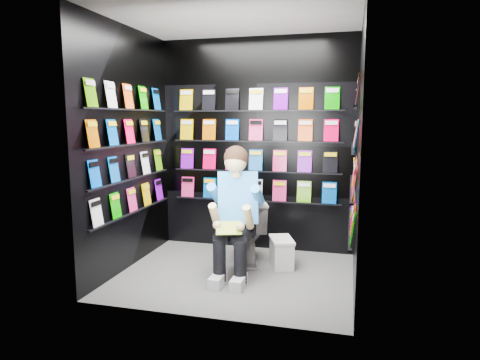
# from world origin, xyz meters

# --- Properties ---
(floor) EXTENTS (2.40, 2.40, 0.00)m
(floor) POSITION_xyz_m (0.00, 0.00, 0.00)
(floor) COLOR #60605D
(floor) RESTS_ON ground
(ceiling) EXTENTS (2.40, 2.40, 0.00)m
(ceiling) POSITION_xyz_m (0.00, 0.00, 2.60)
(ceiling) COLOR white
(ceiling) RESTS_ON floor
(wall_back) EXTENTS (2.40, 0.04, 2.60)m
(wall_back) POSITION_xyz_m (0.00, 1.00, 1.30)
(wall_back) COLOR black
(wall_back) RESTS_ON floor
(wall_front) EXTENTS (2.40, 0.04, 2.60)m
(wall_front) POSITION_xyz_m (0.00, -1.00, 1.30)
(wall_front) COLOR black
(wall_front) RESTS_ON floor
(wall_left) EXTENTS (0.04, 2.00, 2.60)m
(wall_left) POSITION_xyz_m (-1.20, 0.00, 1.30)
(wall_left) COLOR black
(wall_left) RESTS_ON floor
(wall_right) EXTENTS (0.04, 2.00, 2.60)m
(wall_right) POSITION_xyz_m (1.20, 0.00, 1.30)
(wall_right) COLOR black
(wall_right) RESTS_ON floor
(comics_back) EXTENTS (2.10, 0.06, 1.37)m
(comics_back) POSITION_xyz_m (0.00, 0.97, 1.31)
(comics_back) COLOR #E0266F
(comics_back) RESTS_ON wall_back
(comics_left) EXTENTS (0.06, 1.70, 1.37)m
(comics_left) POSITION_xyz_m (-1.17, 0.00, 1.31)
(comics_left) COLOR #E0266F
(comics_left) RESTS_ON wall_left
(comics_right) EXTENTS (0.06, 1.70, 1.37)m
(comics_right) POSITION_xyz_m (1.17, 0.00, 1.31)
(comics_right) COLOR #E0266F
(comics_right) RESTS_ON wall_right
(toilet) EXTENTS (0.62, 0.84, 0.73)m
(toilet) POSITION_xyz_m (0.01, 0.44, 0.37)
(toilet) COLOR silver
(toilet) RESTS_ON floor
(longbox) EXTENTS (0.33, 0.43, 0.29)m
(longbox) POSITION_xyz_m (0.43, 0.40, 0.14)
(longbox) COLOR silver
(longbox) RESTS_ON floor
(longbox_lid) EXTENTS (0.35, 0.46, 0.03)m
(longbox_lid) POSITION_xyz_m (0.43, 0.40, 0.30)
(longbox_lid) COLOR silver
(longbox_lid) RESTS_ON longbox
(reader) EXTENTS (0.77, 0.94, 1.49)m
(reader) POSITION_xyz_m (0.01, 0.06, 0.79)
(reader) COLOR #328EE7
(reader) RESTS_ON toilet
(held_comic) EXTENTS (0.28, 0.21, 0.10)m
(held_comic) POSITION_xyz_m (0.01, -0.29, 0.58)
(held_comic) COLOR green
(held_comic) RESTS_ON reader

